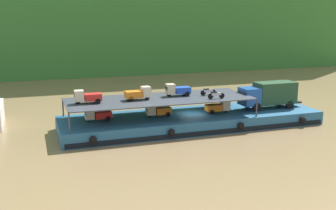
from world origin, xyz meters
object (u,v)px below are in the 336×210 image
(mini_truck_lower_mid, at_px, (218,107))
(mini_truck_upper_mid, at_px, (138,93))
(mini_truck_lower_aft, at_px, (158,110))
(mini_truck_upper_stern, at_px, (87,97))
(motorcycle_upper_centre, at_px, (208,91))
(cargo_barge, at_px, (192,120))
(motorcycle_upper_port, at_px, (216,95))
(covered_lorry, at_px, (269,94))
(mini_truck_upper_fore, at_px, (178,90))
(mini_truck_lower_stern, at_px, (98,114))

(mini_truck_lower_mid, relative_size, mini_truck_upper_mid, 1.00)
(mini_truck_lower_aft, relative_size, mini_truck_lower_mid, 0.99)
(mini_truck_upper_stern, distance_m, motorcycle_upper_centre, 13.43)
(cargo_barge, distance_m, motorcycle_upper_port, 4.26)
(covered_lorry, relative_size, mini_truck_upper_fore, 2.83)
(mini_truck_upper_mid, xyz_separation_m, mini_truck_upper_fore, (4.68, 0.70, 0.00))
(mini_truck_upper_mid, bearing_deg, mini_truck_lower_stern, 176.94)
(mini_truck_upper_fore, bearing_deg, mini_truck_lower_aft, -164.81)
(covered_lorry, relative_size, mini_truck_upper_stern, 2.84)
(mini_truck_lower_stern, bearing_deg, mini_truck_upper_fore, 2.99)
(motorcycle_upper_port, distance_m, motorcycle_upper_centre, 2.13)
(mini_truck_lower_aft, bearing_deg, motorcycle_upper_centre, -0.18)
(mini_truck_lower_mid, distance_m, mini_truck_upper_fore, 5.02)
(mini_truck_upper_fore, bearing_deg, motorcycle_upper_port, -40.03)
(mini_truck_lower_mid, height_order, mini_truck_upper_fore, mini_truck_upper_fore)
(mini_truck_lower_aft, relative_size, motorcycle_upper_port, 1.45)
(covered_lorry, relative_size, mini_truck_lower_mid, 2.83)
(mini_truck_lower_mid, bearing_deg, mini_truck_lower_aft, 175.33)
(mini_truck_lower_stern, height_order, motorcycle_upper_port, motorcycle_upper_port)
(mini_truck_lower_mid, relative_size, mini_truck_upper_stern, 1.01)
(mini_truck_lower_stern, relative_size, motorcycle_upper_centre, 1.46)
(covered_lorry, xyz_separation_m, mini_truck_lower_aft, (-13.64, 0.36, -1.00))
(cargo_barge, height_order, mini_truck_lower_mid, mini_truck_lower_mid)
(mini_truck_upper_fore, xyz_separation_m, motorcycle_upper_centre, (3.40, -0.70, -0.26))
(cargo_barge, relative_size, mini_truck_lower_mid, 10.50)
(cargo_barge, xyz_separation_m, mini_truck_upper_fore, (-1.48, 0.73, 3.44))
(motorcycle_upper_port, xyz_separation_m, motorcycle_upper_centre, (0.02, 2.13, 0.00))
(cargo_barge, xyz_separation_m, mini_truck_upper_mid, (-6.16, 0.03, 3.44))
(mini_truck_upper_mid, distance_m, mini_truck_upper_fore, 4.73)
(motorcycle_upper_port, relative_size, motorcycle_upper_centre, 1.00)
(motorcycle_upper_port, height_order, motorcycle_upper_centre, same)
(cargo_barge, bearing_deg, covered_lorry, -1.89)
(cargo_barge, relative_size, mini_truck_upper_stern, 10.56)
(mini_truck_lower_aft, xyz_separation_m, mini_truck_upper_stern, (-7.51, -0.05, 2.00))
(mini_truck_upper_stern, bearing_deg, mini_truck_upper_mid, 0.33)
(covered_lorry, distance_m, mini_truck_upper_fore, 11.21)
(mini_truck_lower_stern, height_order, mini_truck_lower_mid, same)
(mini_truck_lower_aft, height_order, mini_truck_upper_stern, mini_truck_upper_stern)
(mini_truck_upper_stern, bearing_deg, cargo_barge, 0.03)
(mini_truck_lower_mid, relative_size, mini_truck_upper_fore, 1.00)
(mini_truck_upper_stern, xyz_separation_m, motorcycle_upper_port, (13.40, -2.10, -0.26))
(mini_truck_upper_fore, distance_m, motorcycle_upper_port, 4.41)
(mini_truck_upper_stern, relative_size, motorcycle_upper_port, 1.46)
(covered_lorry, xyz_separation_m, mini_truck_upper_stern, (-21.15, 0.31, 1.00))
(mini_truck_lower_aft, xyz_separation_m, mini_truck_upper_fore, (2.52, 0.68, 2.00))
(covered_lorry, height_order, mini_truck_lower_mid, covered_lorry)
(mini_truck_upper_fore, bearing_deg, motorcycle_upper_centre, -11.69)
(mini_truck_lower_mid, bearing_deg, mini_truck_upper_stern, 177.95)
(motorcycle_upper_port, bearing_deg, mini_truck_lower_aft, 159.96)
(mini_truck_upper_fore, bearing_deg, mini_truck_upper_mid, -171.44)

